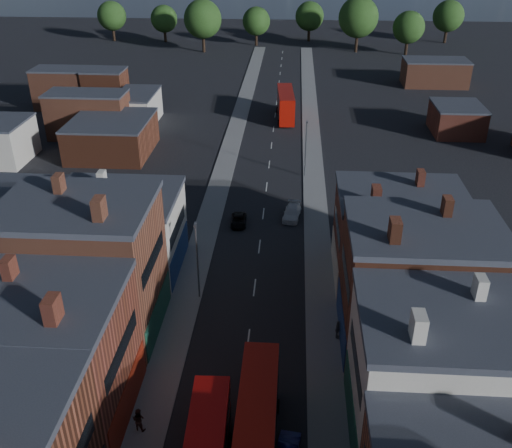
# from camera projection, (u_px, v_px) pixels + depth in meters

# --- Properties ---
(pavement_west) EXTENTS (3.00, 200.00, 0.12)m
(pavement_west) POSITION_uv_depth(u_px,v_px,m) (213.00, 205.00, 72.69)
(pavement_west) COLOR gray
(pavement_west) RESTS_ON ground
(pavement_east) EXTENTS (3.00, 200.00, 0.12)m
(pavement_east) POSITION_uv_depth(u_px,v_px,m) (316.00, 208.00, 71.93)
(pavement_east) COLOR gray
(pavement_east) RESTS_ON ground
(lamp_post_2) EXTENTS (0.25, 0.70, 8.12)m
(lamp_post_2) POSITION_uv_depth(u_px,v_px,m) (197.00, 256.00, 52.85)
(lamp_post_2) COLOR slate
(lamp_post_2) RESTS_ON ground
(lamp_post_3) EXTENTS (0.25, 0.70, 8.12)m
(lamp_post_3) POSITION_uv_depth(u_px,v_px,m) (306.00, 145.00, 78.58)
(lamp_post_3) COLOR slate
(lamp_post_3) RESTS_ON ground
(bus_1) EXTENTS (2.84, 11.14, 4.81)m
(bus_1) POSITION_uv_depth(u_px,v_px,m) (257.00, 423.00, 38.09)
(bus_1) COLOR #A31309
(bus_1) RESTS_ON ground
(bus_2) EXTENTS (3.55, 11.88, 5.06)m
(bus_2) POSITION_uv_depth(u_px,v_px,m) (286.00, 104.00, 102.44)
(bus_2) COLOR #9D0F06
(bus_2) RESTS_ON ground
(car_2) EXTENTS (1.94, 3.94, 1.07)m
(car_2) POSITION_uv_depth(u_px,v_px,m) (238.00, 220.00, 67.93)
(car_2) COLOR black
(car_2) RESTS_ON ground
(car_3) EXTENTS (2.50, 4.88, 1.36)m
(car_3) POSITION_uv_depth(u_px,v_px,m) (292.00, 213.00, 69.40)
(car_3) COLOR silver
(car_3) RESTS_ON ground
(ped_1) EXTENTS (1.02, 0.72, 1.90)m
(ped_1) POSITION_uv_depth(u_px,v_px,m) (139.00, 419.00, 40.34)
(ped_1) COLOR #381D16
(ped_1) RESTS_ON pavement_west
(ped_3) EXTENTS (0.71, 1.10, 1.73)m
(ped_3) POSITION_uv_depth(u_px,v_px,m) (338.00, 330.00, 49.24)
(ped_3) COLOR #635B54
(ped_3) RESTS_ON pavement_east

